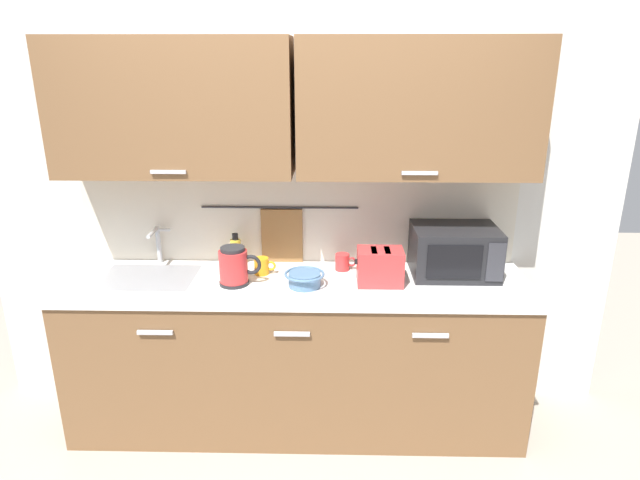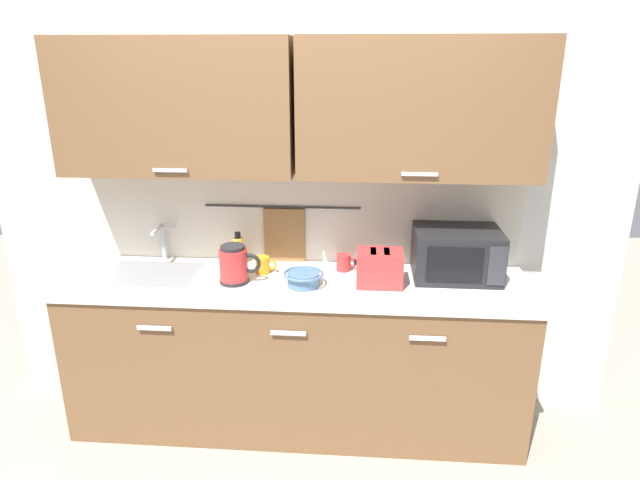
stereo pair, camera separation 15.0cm
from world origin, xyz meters
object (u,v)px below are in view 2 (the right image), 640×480
mug_by_kettle (344,262)px  toaster (379,268)px  electric_kettle (234,265)px  mug_near_sink (263,265)px  microwave (456,254)px  mixing_bowl (303,278)px  dish_soap_bottle (238,250)px

mug_by_kettle → toaster: bearing=-44.6°
electric_kettle → mug_near_sink: 0.20m
mug_near_sink → mug_by_kettle: size_ratio=1.00×
microwave → mug_by_kettle: microwave is taller
electric_kettle → toaster: electric_kettle is taller
electric_kettle → mixing_bowl: size_ratio=1.06×
toaster → mug_by_kettle: size_ratio=2.13×
mug_near_sink → electric_kettle: bearing=-131.7°
electric_kettle → mug_near_sink: electric_kettle is taller
mug_by_kettle → mixing_bowl: bearing=-130.9°
electric_kettle → mug_near_sink: bearing=48.3°
dish_soap_bottle → mug_near_sink: 0.21m
microwave → mug_by_kettle: size_ratio=3.83×
mug_near_sink → toaster: size_ratio=0.47×
mug_near_sink → mixing_bowl: mug_near_sink is taller
dish_soap_bottle → toaster: size_ratio=0.77×
microwave → toaster: (-0.42, -0.14, -0.04)m
dish_soap_bottle → mug_by_kettle: dish_soap_bottle is taller
toaster → microwave: bearing=19.0°
microwave → mug_by_kettle: bearing=175.7°
electric_kettle → microwave: bearing=8.1°
dish_soap_bottle → mug_by_kettle: size_ratio=1.63×
microwave → mixing_bowl: (-0.82, -0.19, -0.09)m
mixing_bowl → toaster: (0.40, 0.05, 0.05)m
electric_kettle → mug_near_sink: (0.13, 0.14, -0.05)m
mug_near_sink → microwave: bearing=1.5°
microwave → mixing_bowl: 0.84m
microwave → mixing_bowl: microwave is taller
mixing_bowl → toaster: bearing=6.7°
electric_kettle → mug_by_kettle: size_ratio=1.89×
mug_by_kettle → dish_soap_bottle: bearing=175.5°
microwave → electric_kettle: bearing=-171.9°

